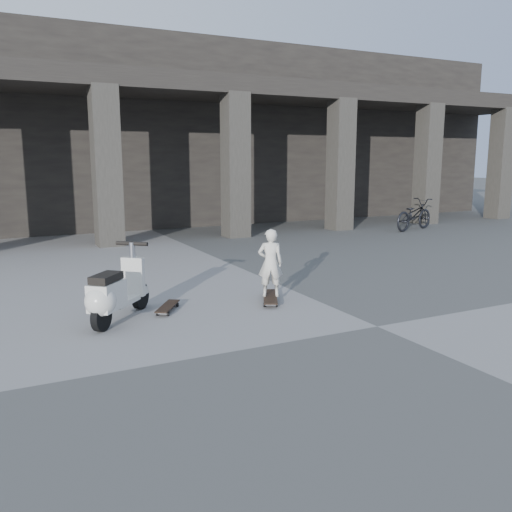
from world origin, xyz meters
name	(u,v)px	position (x,y,z in m)	size (l,w,h in m)	color
ground	(377,326)	(0.00, 0.00, 0.00)	(90.00, 90.00, 0.00)	#474745
colonnade	(126,134)	(0.00, 13.77, 3.03)	(28.00, 8.82, 6.00)	black
longboard	(270,297)	(-0.69, 1.77, 0.07)	(0.60, 0.91, 0.09)	black
skateboard_spare	(168,307)	(-2.30, 1.98, 0.06)	(0.54, 0.69, 0.08)	black
child	(270,263)	(-0.69, 1.77, 0.62)	(0.39, 0.26, 1.07)	beige
scooter	(112,295)	(-3.16, 1.68, 0.42)	(1.10, 1.22, 1.05)	black
bicycle	(414,215)	(7.33, 7.30, 0.49)	(0.64, 1.85, 0.97)	black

